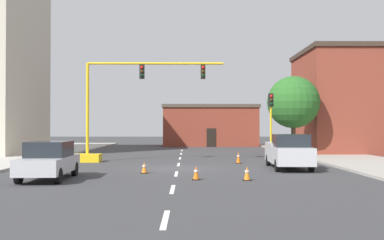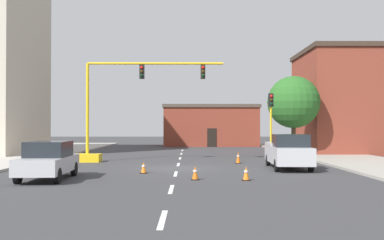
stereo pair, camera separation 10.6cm
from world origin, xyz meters
The scene contains 21 objects.
ground_plane centered at (0.00, 0.00, 0.00)m, with size 160.00×160.00×0.00m, color #38383A.
sidewalk_left centered at (-12.25, 8.00, 0.07)m, with size 6.00×56.00×0.14m, color #B2ADA3.
sidewalk_right centered at (12.25, 8.00, 0.07)m, with size 6.00×56.00×0.14m, color #9E998E.
lane_stripe_seg_0 centered at (0.00, -14.00, 0.00)m, with size 0.16×2.40×0.01m, color silver.
lane_stripe_seg_1 centered at (0.00, -8.50, 0.00)m, with size 0.16×2.40×0.01m, color silver.
lane_stripe_seg_2 centered at (0.00, -3.00, 0.00)m, with size 0.16×2.40×0.01m, color silver.
lane_stripe_seg_3 centered at (0.00, 2.50, 0.00)m, with size 0.16×2.40×0.01m, color silver.
lane_stripe_seg_4 centered at (0.00, 8.00, 0.00)m, with size 0.16×2.40×0.01m, color silver.
lane_stripe_seg_5 centered at (0.00, 13.50, 0.00)m, with size 0.16×2.40×0.01m, color silver.
lane_stripe_seg_6 centered at (0.00, 19.00, 0.00)m, with size 0.16×2.40×0.01m, color silver.
building_brick_center centered at (3.37, 30.84, 2.56)m, with size 11.76×8.93×5.10m.
building_row_right centered at (17.71, 14.51, 4.69)m, with size 13.54×9.09×9.37m.
traffic_signal_gantry centered at (-4.91, 4.62, 2.31)m, with size 10.21×1.20×6.83m.
traffic_light_pole_right centered at (6.58, 6.07, 3.53)m, with size 0.32×0.47×4.80m.
tree_right_mid centered at (9.02, 9.50, 4.36)m, with size 4.17×4.17×6.45m.
pickup_truck_silver centered at (6.36, -0.31, 0.97)m, with size 2.28×5.50×1.99m.
sedan_silver_near_left centered at (-5.75, -5.33, 0.89)m, with size 1.99×4.56×1.74m.
traffic_cone_roadside_a centered at (-1.66, -2.74, 0.29)m, with size 0.36×0.36×0.59m.
traffic_cone_roadside_b centered at (3.91, 3.33, 0.38)m, with size 0.36×0.36×0.77m.
traffic_cone_roadside_c centered at (0.96, -5.55, 0.31)m, with size 0.36×0.36×0.63m.
traffic_cone_roadside_d centered at (3.24, -5.80, 0.31)m, with size 0.36×0.36×0.64m.
Camera 1 is at (0.59, -25.50, 2.42)m, focal length 41.18 mm.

